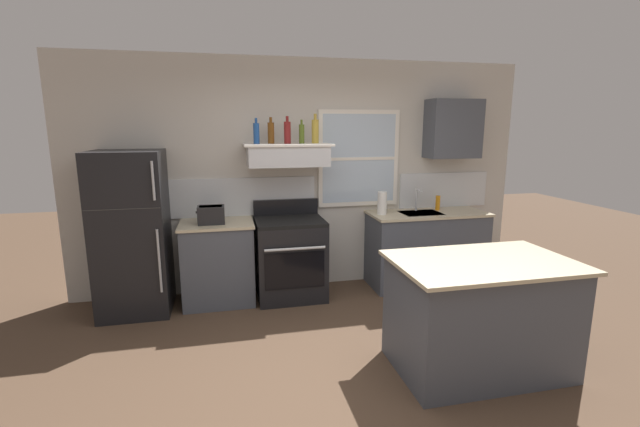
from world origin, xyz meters
name	(u,v)px	position (x,y,z in m)	size (l,w,h in m)	color
ground_plane	(361,386)	(0.00, 0.00, 0.00)	(16.00, 16.00, 0.00)	#4C3828
back_wall	(308,176)	(0.03, 2.23, 1.35)	(5.40, 0.11, 2.70)	beige
refrigerator	(132,233)	(-1.90, 1.84, 0.85)	(0.70, 0.72, 1.70)	black
counter_left_of_stove	(218,262)	(-1.05, 1.90, 0.46)	(0.79, 0.63, 0.91)	#474C56
toaster	(211,215)	(-1.10, 1.84, 1.01)	(0.30, 0.20, 0.19)	black
stove_range	(290,257)	(-0.25, 1.86, 0.46)	(0.76, 0.69, 1.09)	black
range_hood_shelf	(287,155)	(-0.25, 1.96, 1.62)	(0.96, 0.52, 0.24)	silver
bottle_blue_liqueur	(256,133)	(-0.58, 1.95, 1.86)	(0.07, 0.07, 0.28)	#1E478C
bottle_amber_wine	(271,133)	(-0.42, 2.02, 1.86)	(0.07, 0.07, 0.28)	brown
bottle_red_label_wine	(287,132)	(-0.25, 1.94, 1.87)	(0.07, 0.07, 0.30)	maroon
bottle_olive_oil_square	(302,133)	(-0.09, 1.96, 1.85)	(0.06, 0.06, 0.26)	#4C601E
bottle_champagne_gold_foil	(315,131)	(0.07, 1.98, 1.88)	(0.08, 0.08, 0.32)	#B29333
counter_right_with_sink	(426,248)	(1.45, 1.90, 0.46)	(1.43, 0.63, 0.91)	#474C56
sink_faucet	(417,197)	(1.35, 2.00, 1.08)	(0.03, 0.17, 0.28)	silver
paper_towel_roll	(382,203)	(0.86, 1.90, 1.04)	(0.11, 0.11, 0.27)	white
dish_soap_bottle	(438,203)	(1.63, 2.00, 1.00)	(0.06, 0.06, 0.18)	orange
kitchen_island	(479,315)	(1.00, 0.05, 0.46)	(1.40, 0.90, 0.91)	#474C56
upper_cabinet_right	(453,129)	(1.80, 2.04, 1.90)	(0.64, 0.32, 0.70)	#474C56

